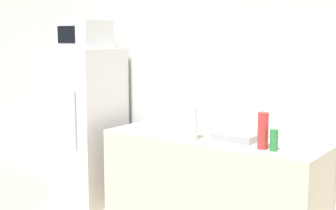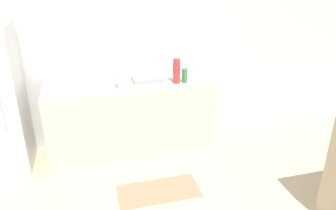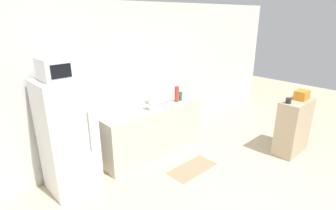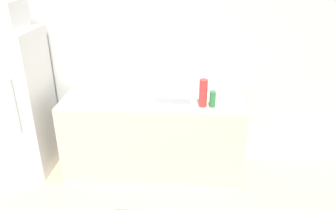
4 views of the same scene
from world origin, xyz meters
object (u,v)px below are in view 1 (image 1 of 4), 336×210
(bottle_short, at_px, (274,140))
(paper_towel_roll, at_px, (190,124))
(bottle_tall, at_px, (263,131))
(refrigerator, at_px, (87,126))
(microwave, at_px, (84,35))

(bottle_short, height_order, paper_towel_roll, paper_towel_roll)
(bottle_tall, height_order, paper_towel_roll, bottle_tall)
(bottle_short, bearing_deg, refrigerator, 177.49)
(refrigerator, height_order, bottle_short, refrigerator)
(microwave, xyz_separation_m, bottle_tall, (2.03, -0.08, -0.74))
(bottle_short, distance_m, paper_towel_roll, 0.73)
(microwave, bearing_deg, paper_towel_roll, -5.89)
(microwave, xyz_separation_m, bottle_short, (2.12, -0.09, -0.80))
(bottle_short, relative_size, paper_towel_roll, 0.61)
(refrigerator, height_order, paper_towel_roll, refrigerator)
(microwave, distance_m, bottle_short, 2.27)
(refrigerator, distance_m, paper_towel_roll, 1.42)
(refrigerator, xyz_separation_m, bottle_tall, (2.03, -0.08, 0.21))
(microwave, distance_m, paper_towel_roll, 1.59)
(paper_towel_roll, bearing_deg, bottle_tall, 5.47)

